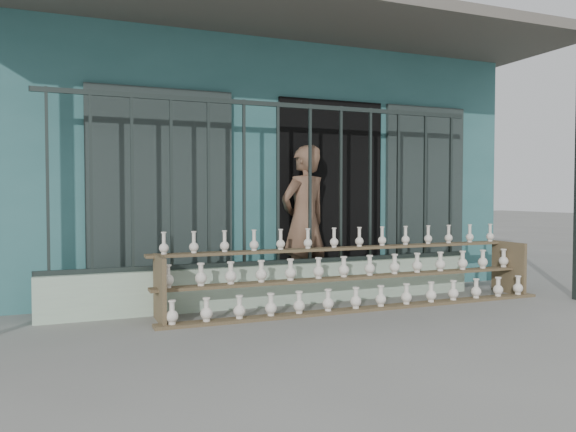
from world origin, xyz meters
name	(u,v)px	position (x,y,z in m)	size (l,w,h in m)	color
ground	(330,330)	(0.00, 0.00, 0.00)	(60.00, 60.00, 0.00)	slate
workshop_building	(212,170)	(0.00, 4.23, 1.62)	(7.40, 6.60, 3.21)	#316769
parapet_wall	(278,284)	(0.00, 1.30, 0.23)	(5.00, 0.20, 0.45)	#AECBAE
security_fence	(278,184)	(0.00, 1.30, 1.35)	(5.00, 0.04, 1.80)	#283330
shelf_rack	(358,273)	(0.78, 0.88, 0.36)	(4.50, 0.68, 0.85)	brown
elderly_woman	(304,222)	(0.44, 1.57, 0.90)	(0.66, 0.43, 1.81)	brown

